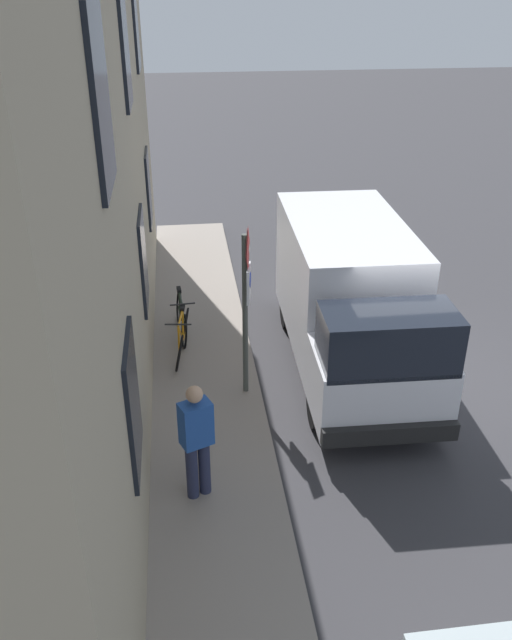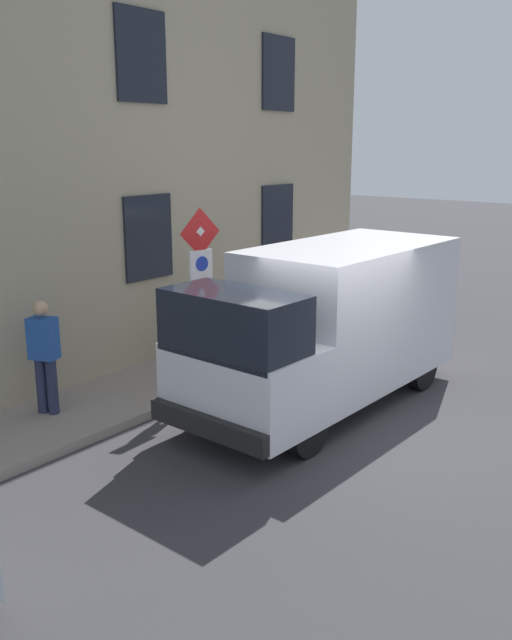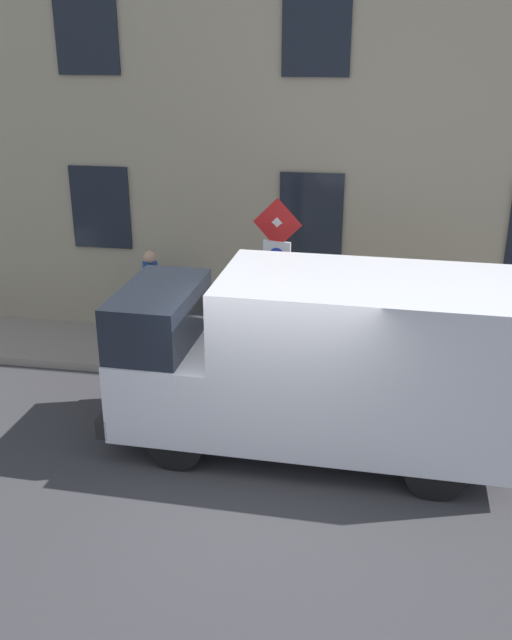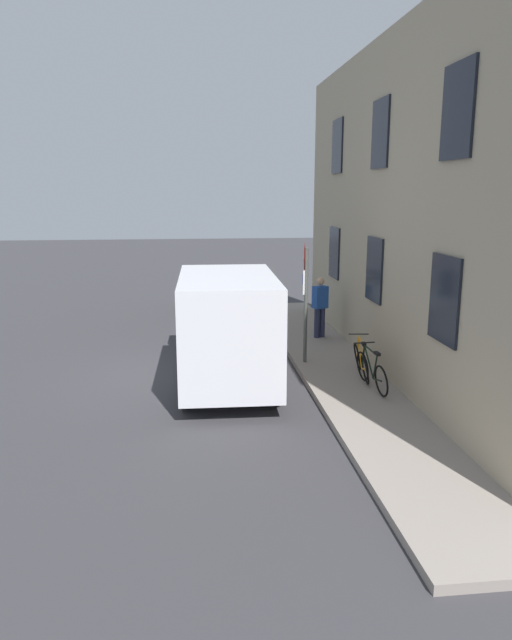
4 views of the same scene
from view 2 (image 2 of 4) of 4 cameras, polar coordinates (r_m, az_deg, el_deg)
The scene contains 8 objects.
ground_plane at distance 10.33m, azimuth 8.50°, elevation -8.72°, with size 80.00×80.00×0.00m, color #353438.
sidewalk_slab at distance 12.27m, azimuth -5.73°, elevation -4.45°, with size 1.81×15.98×0.14m, color gray.
building_facade at distance 12.51m, azimuth -10.42°, elevation 13.17°, with size 0.75×13.98×7.59m.
sign_post_stacked at distance 11.05m, azimuth -4.69°, elevation 3.99°, with size 0.19×0.56×2.81m.
delivery_van at distance 10.72m, azimuth 6.05°, elevation -0.22°, with size 2.13×5.38×2.50m.
bicycle_black at distance 13.60m, azimuth -1.79°, elevation -0.54°, with size 0.46×1.71×0.89m.
bicycle_orange at distance 13.04m, azimuth -3.99°, elevation -1.23°, with size 0.48×1.72×0.89m.
pedestrian at distance 10.46m, azimuth -17.31°, elevation -2.68°, with size 0.47×0.39×1.72m.
Camera 2 is at (-4.64, 8.28, 4.06)m, focal length 38.22 mm.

